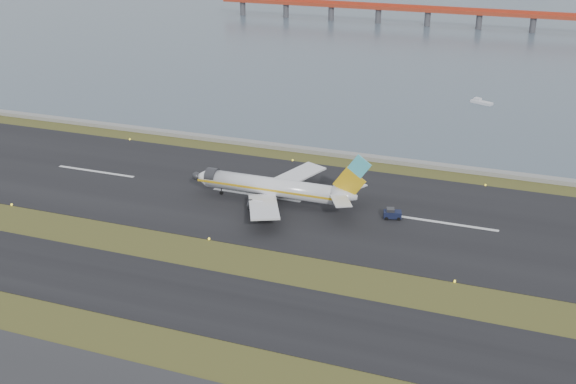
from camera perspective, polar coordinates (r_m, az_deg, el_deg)
name	(u,v)px	position (r m, az deg, el deg)	size (l,w,h in m)	color
ground	(190,258)	(128.71, -7.73, -5.17)	(1000.00, 1000.00, 0.00)	#3B4518
taxiway_strip	(156,290)	(119.65, -10.42, -7.64)	(1000.00, 18.00, 0.10)	black
runway_strip	(256,195)	(153.08, -2.53, -0.27)	(1000.00, 45.00, 0.10)	black
seawall	(303,149)	(179.04, 1.20, 3.38)	(1000.00, 2.50, 1.00)	gray
red_pier	(480,13)	(355.25, 14.92, 13.48)	(260.00, 5.00, 10.20)	#B6381F
airliner	(276,188)	(148.00, -0.95, 0.35)	(38.52, 32.89, 12.80)	white
pushback_tug	(392,214)	(143.27, 8.23, -1.71)	(3.86, 2.82, 2.22)	#131936
workboat_near	(481,102)	(228.17, 15.00, 6.88)	(7.01, 4.63, 1.63)	white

